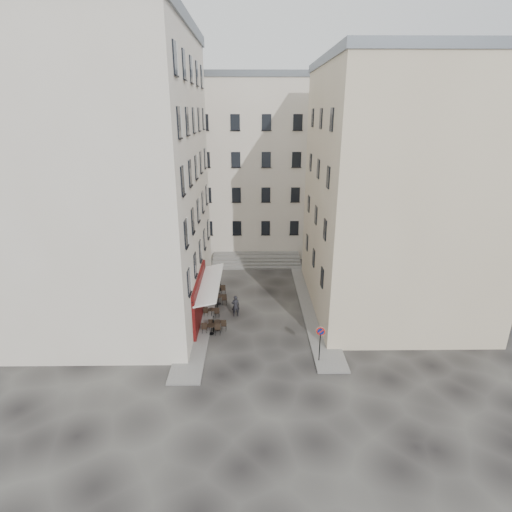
{
  "coord_description": "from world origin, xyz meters",
  "views": [
    {
      "loc": [
        -0.49,
        -26.23,
        14.97
      ],
      "look_at": [
        -0.12,
        4.0,
        4.0
      ],
      "focal_mm": 28.0,
      "sensor_mm": 36.0,
      "label": 1
    }
  ],
  "objects_px": {
    "no_parking_sign": "(320,338)",
    "bistro_table_b": "(218,325)",
    "pedestrian": "(236,306)",
    "bistro_table_a": "(211,328)"
  },
  "relations": [
    {
      "from": "bistro_table_b",
      "to": "pedestrian",
      "type": "xyz_separation_m",
      "value": [
        1.22,
        2.17,
        0.4
      ]
    },
    {
      "from": "pedestrian",
      "to": "bistro_table_a",
      "type": "bearing_deg",
      "value": 44.5
    },
    {
      "from": "bistro_table_a",
      "to": "pedestrian",
      "type": "distance_m",
      "value": 3.19
    },
    {
      "from": "no_parking_sign",
      "to": "pedestrian",
      "type": "xyz_separation_m",
      "value": [
        -5.51,
        6.14,
        -0.91
      ]
    },
    {
      "from": "no_parking_sign",
      "to": "bistro_table_a",
      "type": "height_order",
      "value": "no_parking_sign"
    },
    {
      "from": "no_parking_sign",
      "to": "pedestrian",
      "type": "distance_m",
      "value": 8.3
    },
    {
      "from": "bistro_table_a",
      "to": "bistro_table_b",
      "type": "relative_size",
      "value": 1.04
    },
    {
      "from": "no_parking_sign",
      "to": "bistro_table_b",
      "type": "bearing_deg",
      "value": 163.68
    },
    {
      "from": "bistro_table_b",
      "to": "pedestrian",
      "type": "distance_m",
      "value": 2.52
    },
    {
      "from": "bistro_table_b",
      "to": "pedestrian",
      "type": "relative_size",
      "value": 0.75
    }
  ]
}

